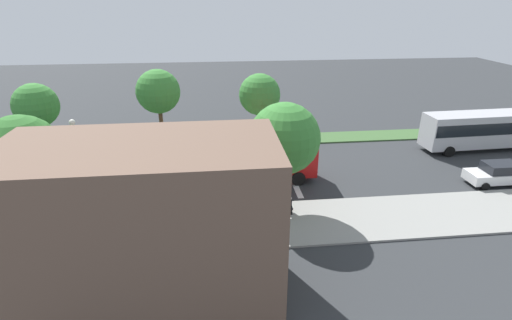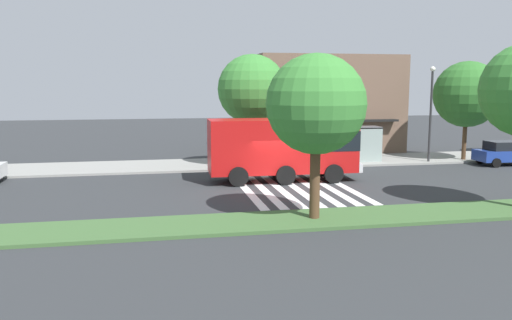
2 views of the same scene
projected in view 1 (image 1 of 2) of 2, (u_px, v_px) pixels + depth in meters
name	position (u px, v px, depth m)	size (l,w,h in m)	color
ground_plane	(267.00, 170.00, 32.18)	(120.00, 120.00, 0.00)	#2D3033
sidewalk	(285.00, 223.00, 24.53)	(60.00, 5.27, 0.14)	gray
median_strip	(258.00, 140.00, 38.74)	(60.00, 3.00, 0.14)	#3D6033
crosswalk	(256.00, 171.00, 32.09)	(5.85, 10.27, 0.01)	silver
fire_truck	(259.00, 157.00, 29.72)	(8.74, 2.89, 3.60)	#B71414
parked_car_west	(498.00, 174.00, 29.47)	(4.55, 2.11, 1.76)	silver
parked_car_mid	(22.00, 198.00, 25.96)	(4.42, 2.17, 1.67)	navy
transit_bus	(484.00, 128.00, 35.80)	(11.66, 3.20, 3.59)	#B2B2B7
bus_stop_shelter	(165.00, 196.00, 24.08)	(3.50, 1.40, 2.46)	#4C4C51
bench_near_shelter	(229.00, 210.00, 25.00)	(1.60, 0.50, 0.90)	#4C3823
bench_west_of_shelter	(280.00, 207.00, 25.34)	(1.60, 0.50, 0.90)	black
street_lamp	(80.00, 162.00, 23.56)	(0.36, 0.36, 6.68)	#2D2D30
storefront_building	(147.00, 226.00, 17.15)	(11.85, 6.73, 7.90)	brown
sidewalk_tree_west	(284.00, 139.00, 24.00)	(4.57, 4.57, 7.41)	#513823
sidewalk_tree_east	(22.00, 155.00, 22.56)	(4.74, 4.74, 7.10)	#513823
median_tree_far_west	(260.00, 95.00, 36.91)	(4.03, 4.03, 6.66)	#513823
median_tree_west	(158.00, 92.00, 35.73)	(4.13, 4.13, 7.25)	#513823
median_tree_center	(36.00, 106.00, 35.01)	(4.06, 4.06, 6.20)	#47301E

